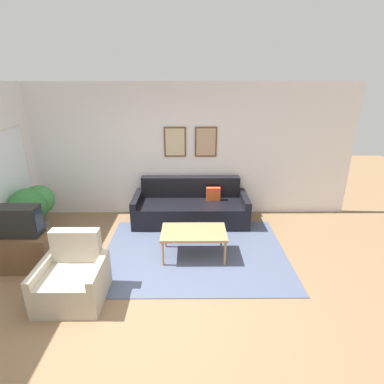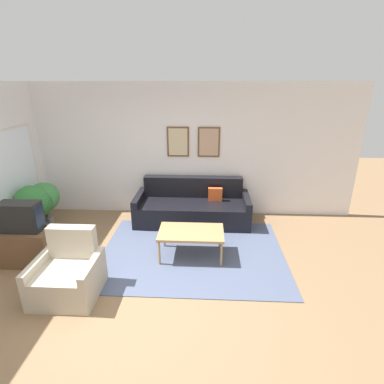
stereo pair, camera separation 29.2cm
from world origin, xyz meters
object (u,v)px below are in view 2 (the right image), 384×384
(coffee_table, at_px, (191,233))
(tv, at_px, (20,217))
(couch, at_px, (193,208))
(potted_plant_tall, at_px, (32,203))
(armchair, at_px, (68,275))

(coffee_table, distance_m, tv, 2.60)
(coffee_table, relative_size, tv, 1.70)
(couch, distance_m, coffee_table, 1.32)
(potted_plant_tall, bearing_deg, armchair, -50.42)
(tv, distance_m, potted_plant_tall, 1.03)
(coffee_table, xyz_separation_m, armchair, (-1.58, -0.99, -0.14))
(couch, xyz_separation_m, potted_plant_tall, (-2.90, -0.67, 0.31))
(tv, distance_m, armchair, 1.30)
(couch, height_order, potted_plant_tall, potted_plant_tall)
(tv, bearing_deg, coffee_table, 6.63)
(armchair, bearing_deg, couch, 55.76)
(armchair, xyz_separation_m, potted_plant_tall, (-1.35, 1.64, 0.33))
(couch, height_order, armchair, armchair)
(tv, height_order, armchair, tv)
(couch, xyz_separation_m, tv, (-2.51, -1.62, 0.49))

